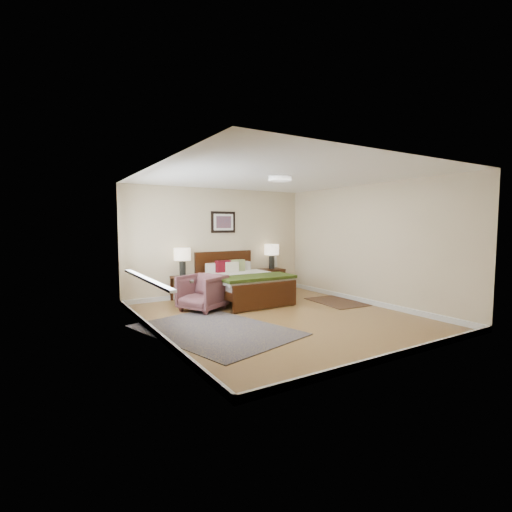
% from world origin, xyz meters
% --- Properties ---
extents(floor, '(5.00, 5.00, 0.00)m').
position_xyz_m(floor, '(0.00, 0.00, 0.00)').
color(floor, olive).
rests_on(floor, ground).
extents(back_wall, '(4.50, 0.04, 2.50)m').
position_xyz_m(back_wall, '(0.00, 2.50, 1.25)').
color(back_wall, beige).
rests_on(back_wall, ground).
extents(front_wall, '(4.50, 0.04, 2.50)m').
position_xyz_m(front_wall, '(0.00, -2.50, 1.25)').
color(front_wall, beige).
rests_on(front_wall, ground).
extents(left_wall, '(0.04, 5.00, 2.50)m').
position_xyz_m(left_wall, '(-2.25, 0.00, 1.25)').
color(left_wall, beige).
rests_on(left_wall, ground).
extents(right_wall, '(0.04, 5.00, 2.50)m').
position_xyz_m(right_wall, '(2.25, 0.00, 1.25)').
color(right_wall, beige).
rests_on(right_wall, ground).
extents(ceiling, '(4.50, 5.00, 0.02)m').
position_xyz_m(ceiling, '(0.00, 0.00, 2.50)').
color(ceiling, white).
rests_on(ceiling, back_wall).
extents(window, '(0.11, 2.72, 1.32)m').
position_xyz_m(window, '(-2.20, 0.70, 1.38)').
color(window, silver).
rests_on(window, left_wall).
extents(door, '(0.06, 1.00, 2.18)m').
position_xyz_m(door, '(-2.23, -1.75, 1.07)').
color(door, silver).
rests_on(door, ground).
extents(ceil_fixture, '(0.44, 0.44, 0.08)m').
position_xyz_m(ceil_fixture, '(0.00, 0.00, 2.47)').
color(ceil_fixture, white).
rests_on(ceil_fixture, ceiling).
extents(bed, '(1.57, 1.89, 1.02)m').
position_xyz_m(bed, '(0.11, 1.57, 0.47)').
color(bed, '#381908').
rests_on(bed, ground).
extents(wall_art, '(0.62, 0.05, 0.50)m').
position_xyz_m(wall_art, '(0.12, 2.47, 1.72)').
color(wall_art, black).
rests_on(wall_art, back_wall).
extents(nightstand_left, '(0.45, 0.41, 0.54)m').
position_xyz_m(nightstand_left, '(-0.98, 2.25, 0.42)').
color(nightstand_left, '#381908').
rests_on(nightstand_left, ground).
extents(nightstand_right, '(0.56, 0.42, 0.56)m').
position_xyz_m(nightstand_right, '(1.35, 2.26, 0.35)').
color(nightstand_right, '#381908').
rests_on(nightstand_right, ground).
extents(lamp_left, '(0.36, 0.36, 0.61)m').
position_xyz_m(lamp_left, '(-0.98, 2.27, 0.97)').
color(lamp_left, black).
rests_on(lamp_left, nightstand_left).
extents(lamp_right, '(0.36, 0.36, 0.61)m').
position_xyz_m(lamp_right, '(1.35, 2.27, 0.99)').
color(lamp_right, black).
rests_on(lamp_right, nightstand_right).
extents(armchair, '(1.03, 1.02, 0.70)m').
position_xyz_m(armchair, '(-0.98, 1.20, 0.35)').
color(armchair, brown).
rests_on(armchair, ground).
extents(rug_persian, '(2.34, 2.85, 0.01)m').
position_xyz_m(rug_persian, '(-1.35, -0.17, 0.01)').
color(rug_persian, '#0B0D39').
rests_on(rug_persian, ground).
extents(rug_navy, '(0.94, 1.32, 0.01)m').
position_xyz_m(rug_navy, '(1.80, 0.42, 0.01)').
color(rug_navy, black).
rests_on(rug_navy, ground).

